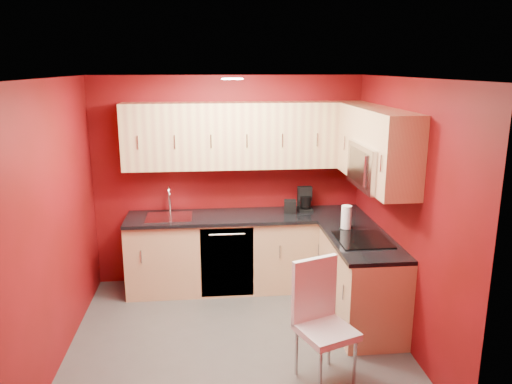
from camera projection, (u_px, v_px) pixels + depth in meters
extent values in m
plane|color=#494644|center=(237.00, 339.00, 4.89)|extent=(3.20, 3.20, 0.00)
plane|color=white|center=(234.00, 78.00, 4.27)|extent=(3.20, 3.20, 0.00)
plane|color=maroon|center=(228.00, 181.00, 6.03)|extent=(3.20, 0.00, 3.20)
plane|color=maroon|center=(250.00, 287.00, 3.13)|extent=(3.20, 0.00, 3.20)
plane|color=maroon|center=(56.00, 222.00, 4.43)|extent=(0.00, 3.00, 3.00)
plane|color=maroon|center=(404.00, 212.00, 4.74)|extent=(0.00, 3.00, 3.00)
cube|color=tan|center=(247.00, 252.00, 5.96)|extent=(2.80, 0.60, 0.87)
cube|color=tan|center=(361.00, 282.00, 5.15)|extent=(0.60, 1.30, 0.87)
cube|color=black|center=(247.00, 216.00, 5.83)|extent=(2.80, 0.63, 0.04)
cube|color=black|center=(362.00, 241.00, 5.02)|extent=(0.63, 1.27, 0.04)
cube|color=#E4C681|center=(246.00, 135.00, 5.74)|extent=(2.80, 0.35, 0.75)
cube|color=#E4C681|center=(361.00, 139.00, 5.41)|extent=(0.35, 0.57, 0.75)
cube|color=#E4C681|center=(402.00, 158.00, 4.30)|extent=(0.35, 0.22, 0.75)
cube|color=#E4C681|center=(384.00, 127.00, 4.72)|extent=(0.35, 0.76, 0.33)
cube|color=silver|center=(379.00, 166.00, 4.81)|extent=(0.40, 0.76, 0.42)
cube|color=black|center=(360.00, 167.00, 4.79)|extent=(0.02, 0.62, 0.33)
cylinder|color=silver|center=(365.00, 172.00, 4.57)|extent=(0.02, 0.02, 0.29)
cube|color=black|center=(363.00, 240.00, 4.98)|extent=(0.50, 0.55, 0.01)
cube|color=silver|center=(169.00, 218.00, 5.74)|extent=(0.52, 0.42, 0.02)
cylinder|color=silver|center=(170.00, 202.00, 5.90)|extent=(0.02, 0.02, 0.26)
torus|color=silver|center=(169.00, 193.00, 5.80)|extent=(0.02, 0.16, 0.16)
cylinder|color=silver|center=(169.00, 199.00, 5.74)|extent=(0.02, 0.02, 0.12)
cube|color=black|center=(227.00, 262.00, 5.65)|extent=(0.60, 0.02, 0.82)
cylinder|color=white|center=(232.00, 79.00, 4.57)|extent=(0.20, 0.20, 0.01)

